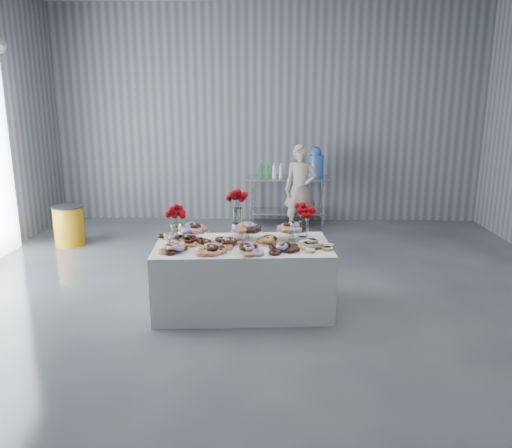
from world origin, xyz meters
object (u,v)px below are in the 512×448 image
(display_table, at_px, (243,277))
(water_jug, at_px, (316,163))
(prep_table, at_px, (288,192))
(trash_barrel, at_px, (69,225))
(person, at_px, (300,189))

(display_table, relative_size, water_jug, 3.43)
(prep_table, height_order, trash_barrel, prep_table)
(display_table, bearing_deg, trash_barrel, 140.59)
(person, bearing_deg, trash_barrel, -162.39)
(person, height_order, trash_barrel, person)
(water_jug, bearing_deg, person, -117.85)
(prep_table, xyz_separation_m, water_jug, (0.50, -0.00, 0.53))
(prep_table, distance_m, trash_barrel, 3.86)
(display_table, bearing_deg, prep_table, 81.34)
(prep_table, distance_m, person, 0.62)
(display_table, height_order, person, person)
(water_jug, relative_size, trash_barrel, 0.86)
(display_table, distance_m, trash_barrel, 3.82)
(person, relative_size, trash_barrel, 2.40)
(trash_barrel, bearing_deg, display_table, -39.41)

